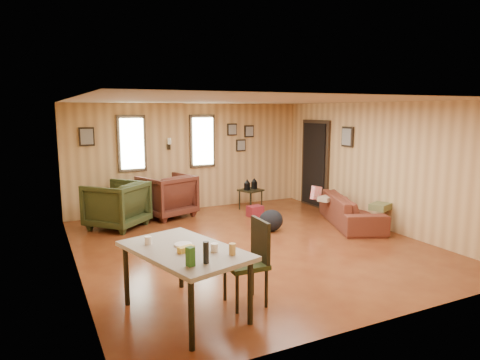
# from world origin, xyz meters

# --- Properties ---
(room) EXTENTS (5.54, 6.04, 2.44)m
(room) POSITION_xyz_m (0.17, 0.27, 1.21)
(room) COLOR brown
(room) RESTS_ON ground
(sofa) EXTENTS (1.31, 2.07, 0.78)m
(sofa) POSITION_xyz_m (2.40, 0.27, 0.39)
(sofa) COLOR maroon
(sofa) RESTS_ON ground
(recliner_brown) EXTENTS (1.22, 1.18, 1.00)m
(recliner_brown) POSITION_xyz_m (-0.70, 2.50, 0.50)
(recliner_brown) COLOR #4D2117
(recliner_brown) RESTS_ON ground
(recliner_green) EXTENTS (1.32, 1.31, 0.99)m
(recliner_green) POSITION_xyz_m (-1.82, 2.08, 0.49)
(recliner_green) COLOR #2B3317
(recliner_green) RESTS_ON ground
(end_table) EXTENTS (0.70, 0.66, 0.71)m
(end_table) POSITION_xyz_m (-1.31, 2.69, 0.40)
(end_table) COLOR black
(end_table) RESTS_ON ground
(side_table) EXTENTS (0.57, 0.57, 0.72)m
(side_table) POSITION_xyz_m (1.20, 2.30, 0.49)
(side_table) COLOR black
(side_table) RESTS_ON ground
(cooler) EXTENTS (0.35, 0.26, 0.23)m
(cooler) POSITION_xyz_m (0.99, 1.68, 0.11)
(cooler) COLOR maroon
(cooler) RESTS_ON ground
(backpack) EXTENTS (0.50, 0.39, 0.41)m
(backpack) POSITION_xyz_m (0.71, 0.54, 0.21)
(backpack) COLOR black
(backpack) RESTS_ON ground
(sofa_pillows) EXTENTS (0.91, 1.59, 0.33)m
(sofa_pillows) POSITION_xyz_m (2.29, 0.22, 0.50)
(sofa_pillows) COLOR brown
(sofa_pillows) RESTS_ON sofa
(dining_table) EXTENTS (1.27, 1.68, 0.98)m
(dining_table) POSITION_xyz_m (-1.80, -1.91, 0.69)
(dining_table) COLOR gray
(dining_table) RESTS_ON ground
(dining_chair) EXTENTS (0.47, 0.47, 1.00)m
(dining_chair) POSITION_xyz_m (-1.01, -1.96, 0.56)
(dining_chair) COLOR #2B3317
(dining_chair) RESTS_ON ground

